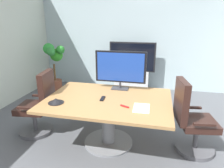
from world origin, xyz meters
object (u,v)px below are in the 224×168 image
object	(u,v)px
conference_table	(108,110)
potted_plant	(55,63)
office_chair_left	(39,108)
office_chair_right	(191,123)
remote_control	(103,99)
tv_monitor	(120,68)
wall_display_unit	(132,75)
conference_phone	(56,101)

from	to	relation	value
conference_table	potted_plant	world-z (taller)	potted_plant
office_chair_left	office_chair_right	xyz separation A→B (m)	(2.42, 0.05, 0.00)
conference_table	remote_control	world-z (taller)	remote_control
office_chair_right	tv_monitor	size ratio (longest dim) A/B	1.30
wall_display_unit	potted_plant	distance (m)	2.08
office_chair_left	conference_phone	world-z (taller)	office_chair_left
office_chair_left	tv_monitor	world-z (taller)	tv_monitor
office_chair_right	remote_control	bearing A→B (deg)	85.90
conference_phone	office_chair_right	bearing A→B (deg)	12.00
conference_phone	office_chair_left	bearing A→B (deg)	146.36
wall_display_unit	conference_table	bearing A→B (deg)	-90.38
office_chair_right	tv_monitor	distance (m)	1.36
potted_plant	office_chair_left	bearing A→B (deg)	-69.32
office_chair_left	wall_display_unit	size ratio (longest dim) A/B	0.83
wall_display_unit	office_chair_left	bearing A→B (deg)	-116.07
office_chair_left	conference_table	bearing A→B (deg)	80.37
conference_table	tv_monitor	world-z (taller)	tv_monitor
tv_monitor	office_chair_right	bearing A→B (deg)	-19.62
wall_display_unit	remote_control	size ratio (longest dim) A/B	7.71
office_chair_right	potted_plant	size ratio (longest dim) A/B	0.85
remote_control	office_chair_right	bearing A→B (deg)	1.73
tv_monitor	wall_display_unit	distance (m)	2.16
tv_monitor	conference_phone	world-z (taller)	tv_monitor
conference_phone	remote_control	distance (m)	0.66
conference_table	office_chair_left	distance (m)	1.21
wall_display_unit	remote_control	xyz separation A→B (m)	(-0.09, -2.58, 0.32)
conference_phone	remote_control	bearing A→B (deg)	25.07
conference_table	office_chair_right	size ratio (longest dim) A/B	1.68
office_chair_right	conference_phone	distance (m)	1.96
conference_table	office_chair_right	world-z (taller)	office_chair_right
office_chair_left	potted_plant	size ratio (longest dim) A/B	0.85
tv_monitor	potted_plant	xyz separation A→B (m)	(-2.06, 1.58, -0.33)
potted_plant	conference_phone	xyz separation A→B (m)	(1.30, -2.38, 0.01)
wall_display_unit	conference_phone	xyz separation A→B (m)	(-0.70, -2.86, 0.34)
tv_monitor	wall_display_unit	world-z (taller)	tv_monitor
office_chair_left	potted_plant	bearing A→B (deg)	-167.29
remote_control	potted_plant	bearing A→B (deg)	128.47
office_chair_left	conference_phone	distance (m)	0.72
office_chair_left	wall_display_unit	bearing A→B (deg)	145.96
potted_plant	conference_phone	world-z (taller)	potted_plant
conference_table	wall_display_unit	world-z (taller)	wall_display_unit
wall_display_unit	potted_plant	bearing A→B (deg)	-166.65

